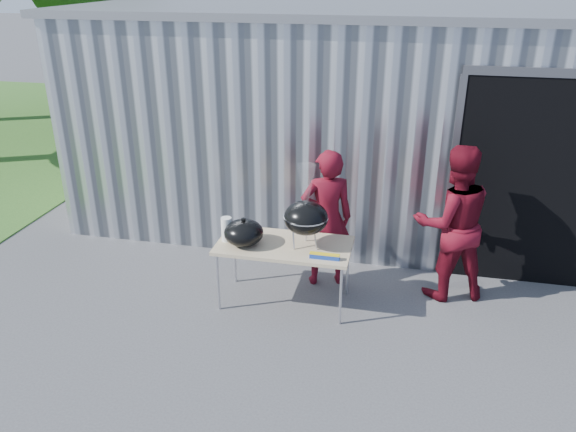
% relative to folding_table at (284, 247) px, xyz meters
% --- Properties ---
extents(ground, '(80.00, 80.00, 0.00)m').
position_rel_folding_table_xyz_m(ground, '(-0.26, -0.59, -0.71)').
color(ground, '#444447').
extents(building, '(8.20, 6.20, 3.10)m').
position_rel_folding_table_xyz_m(building, '(0.65, 4.00, 0.83)').
color(building, silver).
rests_on(building, ground).
extents(folding_table, '(1.50, 0.75, 0.75)m').
position_rel_folding_table_xyz_m(folding_table, '(0.00, 0.00, 0.00)').
color(folding_table, tan).
rests_on(folding_table, ground).
extents(kettle_grill, '(0.49, 0.49, 0.95)m').
position_rel_folding_table_xyz_m(kettle_grill, '(0.24, -0.01, 0.45)').
color(kettle_grill, black).
rests_on(kettle_grill, folding_table).
extents(grill_lid, '(0.44, 0.44, 0.32)m').
position_rel_folding_table_xyz_m(grill_lid, '(-0.44, -0.10, 0.18)').
color(grill_lid, black).
rests_on(grill_lid, folding_table).
extents(paper_towels, '(0.12, 0.12, 0.28)m').
position_rel_folding_table_xyz_m(paper_towels, '(-0.65, -0.05, 0.18)').
color(paper_towels, white).
rests_on(paper_towels, folding_table).
extents(white_tub, '(0.20, 0.15, 0.10)m').
position_rel_folding_table_xyz_m(white_tub, '(-0.55, 0.16, 0.09)').
color(white_tub, white).
rests_on(white_tub, folding_table).
extents(foil_box, '(0.32, 0.06, 0.06)m').
position_rel_folding_table_xyz_m(foil_box, '(0.50, -0.25, 0.07)').
color(foil_box, '#173897').
rests_on(foil_box, folding_table).
extents(person_cook, '(0.72, 0.58, 1.71)m').
position_rel_folding_table_xyz_m(person_cook, '(0.39, 0.56, 0.14)').
color(person_cook, '#5A0A17').
rests_on(person_cook, ground).
extents(person_bystander, '(1.06, 0.93, 1.84)m').
position_rel_folding_table_xyz_m(person_bystander, '(1.82, 0.59, 0.21)').
color(person_bystander, '#5A0A17').
rests_on(person_bystander, ground).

